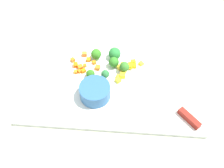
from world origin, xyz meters
The scene contains 31 objects.
ground_plane centered at (0.00, 0.00, 0.00)m, with size 4.00×4.00×0.00m, color gray.
cutting_board centered at (0.00, 0.00, 0.01)m, with size 0.56×0.31×0.01m, color white.
prep_bowl centered at (-0.05, -0.04, 0.04)m, with size 0.09×0.09×0.05m, color #2D5D91.
chef_knife centered at (0.19, -0.06, 0.02)m, with size 0.24×0.26×0.02m.
carrot_dice_0 centered at (-0.12, 0.04, 0.02)m, with size 0.01×0.01×0.01m, color orange.
carrot_dice_1 centered at (-0.10, 0.07, 0.02)m, with size 0.01×0.01×0.01m, color orange.
carrot_dice_2 centered at (-0.13, 0.07, 0.02)m, with size 0.02×0.01×0.01m, color orange.
carrot_dice_3 centered at (-0.09, 0.10, 0.02)m, with size 0.01×0.01×0.01m, color orange.
carrot_dice_4 centered at (-0.11, 0.06, 0.02)m, with size 0.02×0.02×0.01m, color orange.
carrot_dice_5 centered at (-0.07, 0.09, 0.02)m, with size 0.01×0.01×0.01m, color orange.
carrot_dice_6 centered at (-0.14, 0.10, 0.02)m, with size 0.01×0.01×0.01m, color orange.
carrot_dice_7 centered at (-0.11, 0.05, 0.02)m, with size 0.01×0.01×0.01m, color orange.
carrot_dice_8 centered at (-0.10, 0.12, 0.02)m, with size 0.01×0.02×0.01m, color orange.
carrot_dice_9 centered at (-0.05, 0.07, 0.02)m, with size 0.02×0.02×0.01m, color orange.
carrot_dice_10 centered at (-0.10, 0.05, 0.02)m, with size 0.01×0.01×0.01m, color orange.
pepper_dice_0 centered at (0.05, 0.08, 0.02)m, with size 0.02×0.02×0.02m, color yellow.
pepper_dice_1 centered at (0.04, 0.06, 0.02)m, with size 0.02×0.02×0.02m, color yellow.
pepper_dice_2 centered at (0.03, 0.04, 0.02)m, with size 0.02×0.02×0.01m, color yellow.
pepper_dice_3 centered at (0.02, 0.04, 0.02)m, with size 0.01×0.01×0.01m, color yellow.
pepper_dice_4 centered at (0.02, 0.02, 0.02)m, with size 0.02×0.02×0.01m, color yellow.
pepper_dice_5 centered at (0.02, 0.07, 0.02)m, with size 0.02×0.02×0.01m, color yellow.
pepper_dice_6 centered at (0.03, 0.08, 0.02)m, with size 0.02×0.01×0.01m, color yellow.
pepper_dice_7 centered at (0.07, 0.08, 0.02)m, with size 0.01×0.02×0.01m, color yellow.
pepper_dice_8 centered at (0.09, 0.10, 0.02)m, with size 0.01×0.01×0.01m, color yellow.
pepper_dice_9 centered at (0.06, 0.10, 0.02)m, with size 0.02×0.01×0.01m, color yellow.
broccoli_floret_0 centered at (-0.02, 0.03, 0.03)m, with size 0.03×0.03×0.04m.
broccoli_floret_1 centered at (0.04, 0.06, 0.03)m, with size 0.03×0.03×0.04m.
broccoli_floret_2 centered at (-0.06, 0.12, 0.03)m, with size 0.04×0.04×0.04m.
broccoli_floret_3 centered at (-0.07, 0.03, 0.03)m, with size 0.03×0.03×0.03m.
broccoli_floret_4 centered at (0.00, 0.12, 0.03)m, with size 0.04×0.04×0.04m.
broccoli_floret_5 centered at (0.00, 0.08, 0.03)m, with size 0.03×0.03×0.04m.
Camera 1 is at (0.04, -0.47, 0.67)m, focal length 41.06 mm.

